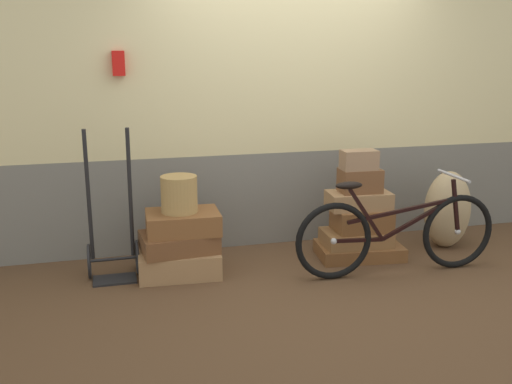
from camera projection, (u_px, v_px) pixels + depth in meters
The scene contains 15 objects.
ground at pixel (316, 273), 4.92m from camera, with size 10.20×5.20×0.06m, color #513823.
station_building at pixel (289, 85), 5.36m from camera, with size 8.20×0.74×2.92m.
suitcase_0 at pixel (179, 262), 4.81m from camera, with size 0.65×0.48×0.20m, color #9E754C.
suitcase_1 at pixel (179, 242), 4.75m from camera, with size 0.59×0.41×0.15m, color brown.
suitcase_2 at pixel (183, 222), 4.74m from camera, with size 0.58×0.41×0.17m, color brown.
suitcase_3 at pixel (359, 250), 5.20m from camera, with size 0.73×0.44×0.12m, color brown.
suitcase_4 at pixel (356, 238), 5.15m from camera, with size 0.58×0.36×0.13m, color olive.
suitcase_5 at pixel (362, 219), 5.14m from camera, with size 0.48×0.33×0.19m, color brown.
suitcase_6 at pixel (359, 200), 5.10m from camera, with size 0.54×0.30×0.15m, color #9E754C.
suitcase_7 at pixel (360, 181), 5.06m from camera, with size 0.35×0.22×0.20m, color brown.
suitcase_8 at pixel (359, 160), 5.00m from camera, with size 0.30×0.17×0.17m, color #937051.
wicker_basket at pixel (179, 194), 4.68m from camera, with size 0.29×0.29×0.29m, color #A8844C.
luggage_trolley at pixel (112, 243), 4.70m from camera, with size 0.40×0.36×1.21m.
burlap_sack at pixel (447, 209), 5.40m from camera, with size 0.43×0.36×0.71m, color tan.
bicycle at pixel (397, 234), 4.76m from camera, with size 1.72×0.46×0.80m.
Camera 1 is at (-1.67, -4.33, 1.81)m, focal length 41.41 mm.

